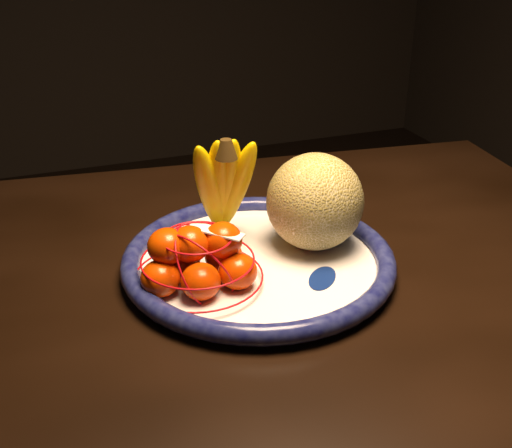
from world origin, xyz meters
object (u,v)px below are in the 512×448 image
object	(u,v)px
banana_bunch	(223,182)
mandarin_bag	(198,260)
dining_table	(178,319)
fruit_bowl	(258,261)
cantaloupe	(315,202)

from	to	relation	value
banana_bunch	mandarin_bag	xyz separation A→B (m)	(-0.07, -0.11, -0.06)
dining_table	fruit_bowl	size ratio (longest dim) A/B	3.85
fruit_bowl	cantaloupe	xyz separation A→B (m)	(0.09, 0.02, 0.07)
fruit_bowl	mandarin_bag	distance (m)	0.11
banana_bunch	cantaloupe	bearing A→B (deg)	-21.02
mandarin_bag	cantaloupe	bearing A→B (deg)	13.74
dining_table	banana_bunch	size ratio (longest dim) A/B	8.13
fruit_bowl	cantaloupe	world-z (taller)	cantaloupe
cantaloupe	banana_bunch	bearing A→B (deg)	151.17
dining_table	fruit_bowl	bearing A→B (deg)	-6.65
fruit_bowl	banana_bunch	distance (m)	0.13
dining_table	mandarin_bag	xyz separation A→B (m)	(0.02, -0.06, 0.13)
fruit_bowl	cantaloupe	size ratio (longest dim) A/B	2.74
banana_bunch	mandarin_bag	size ratio (longest dim) A/B	0.84
fruit_bowl	dining_table	bearing A→B (deg)	166.58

